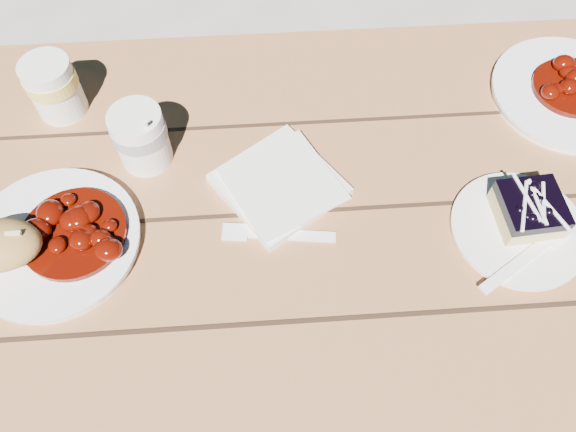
{
  "coord_description": "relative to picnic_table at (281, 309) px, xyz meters",
  "views": [
    {
      "loc": [
        -0.01,
        -0.32,
        1.42
      ],
      "look_at": [
        0.01,
        0.04,
        0.81
      ],
      "focal_mm": 35.0,
      "sensor_mm": 36.0,
      "label": 1
    }
  ],
  "objects": [
    {
      "name": "dessert_plate",
      "position": [
        0.33,
        0.03,
        0.17
      ],
      "size": [
        0.18,
        0.18,
        0.01
      ],
      "primitive_type": "cylinder",
      "color": "white",
      "rests_on": "picnic_table"
    },
    {
      "name": "picnic_table",
      "position": [
        0.0,
        0.0,
        0.0
      ],
      "size": [
        2.0,
        1.55,
        0.75
      ],
      "color": "brown",
      "rests_on": "ground"
    },
    {
      "name": "coffee_cup",
      "position": [
        -0.19,
        0.19,
        0.21
      ],
      "size": [
        0.07,
        0.07,
        0.09
      ],
      "primitive_type": "cylinder",
      "color": "white",
      "rests_on": "picnic_table"
    },
    {
      "name": "fork_dessert",
      "position": [
        0.31,
        -0.03,
        0.17
      ],
      "size": [
        0.15,
        0.11,
        0.0
      ],
      "primitive_type": null,
      "rotation": [
        0.0,
        0.0,
        -1.01
      ],
      "color": "white",
      "rests_on": "dessert_plate"
    },
    {
      "name": "napkin_stack",
      "position": [
        0.01,
        0.12,
        0.17
      ],
      "size": [
        0.21,
        0.21,
        0.01
      ],
      "primitive_type": "cube",
      "rotation": [
        0.0,
        0.0,
        0.61
      ],
      "color": "white",
      "rests_on": "picnic_table"
    },
    {
      "name": "goulash_stew",
      "position": [
        -0.27,
        0.05,
        0.2
      ],
      "size": [
        0.14,
        0.14,
        0.04
      ],
      "primitive_type": null,
      "color": "#4F0A02",
      "rests_on": "main_plate"
    },
    {
      "name": "second_stew",
      "position": [
        0.47,
        0.27,
        0.2
      ],
      "size": [
        0.12,
        0.12,
        0.04
      ],
      "primitive_type": null,
      "color": "#4F0A02",
      "rests_on": "second_plate"
    },
    {
      "name": "fork_table",
      "position": [
        0.02,
        0.04,
        0.16
      ],
      "size": [
        0.16,
        0.05,
        0.0
      ],
      "primitive_type": null,
      "rotation": [
        0.0,
        0.0,
        1.44
      ],
      "color": "white",
      "rests_on": "picnic_table"
    },
    {
      "name": "second_plate",
      "position": [
        0.47,
        0.27,
        0.17
      ],
      "size": [
        0.23,
        0.23,
        0.02
      ],
      "primitive_type": "cylinder",
      "color": "white",
      "rests_on": "picnic_table"
    },
    {
      "name": "main_plate",
      "position": [
        -0.3,
        0.05,
        0.17
      ],
      "size": [
        0.23,
        0.23,
        0.02
      ],
      "primitive_type": "cylinder",
      "color": "white",
      "rests_on": "picnic_table"
    },
    {
      "name": "blueberry_cake",
      "position": [
        0.34,
        0.04,
        0.19
      ],
      "size": [
        0.09,
        0.09,
        0.05
      ],
      "rotation": [
        0.0,
        0.0,
        0.07
      ],
      "color": "#D7BC75",
      "rests_on": "dessert_plate"
    },
    {
      "name": "second_cup",
      "position": [
        -0.32,
        0.29,
        0.21
      ],
      "size": [
        0.07,
        0.07,
        0.09
      ],
      "primitive_type": "cylinder",
      "color": "white",
      "rests_on": "picnic_table"
    },
    {
      "name": "ground",
      "position": [
        0.0,
        0.0,
        -0.59
      ],
      "size": [
        60.0,
        60.0,
        0.0
      ],
      "primitive_type": "plane",
      "color": "#9F9A8F",
      "rests_on": "ground"
    }
  ]
}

